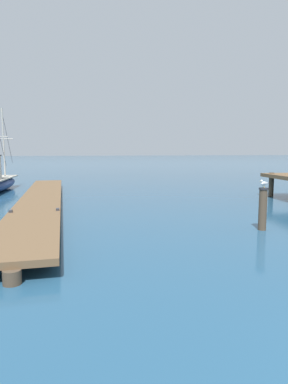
{
  "coord_description": "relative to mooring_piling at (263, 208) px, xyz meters",
  "views": [
    {
      "loc": [
        -4.63,
        -1.0,
        2.58
      ],
      "look_at": [
        -2.09,
        8.3,
        1.4
      ],
      "focal_mm": 31.17,
      "sensor_mm": 36.0,
      "label": 1
    }
  ],
  "objects": [
    {
      "name": "mooring_piling",
      "position": [
        0.0,
        0.0,
        0.0
      ],
      "size": [
        0.3,
        0.3,
        1.4
      ],
      "color": "#4C3D2D",
      "rests_on": "ground"
    },
    {
      "name": "floating_dock",
      "position": [
        -7.18,
        6.73,
        -0.37
      ],
      "size": [
        2.3,
        19.16,
        0.53
      ],
      "color": "brown",
      "rests_on": "ground"
    },
    {
      "name": "perched_seagull",
      "position": [
        0.01,
        0.0,
        0.81
      ],
      "size": [
        0.37,
        0.21,
        0.27
      ],
      "color": "gold",
      "rests_on": "mooring_piling"
    }
  ]
}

